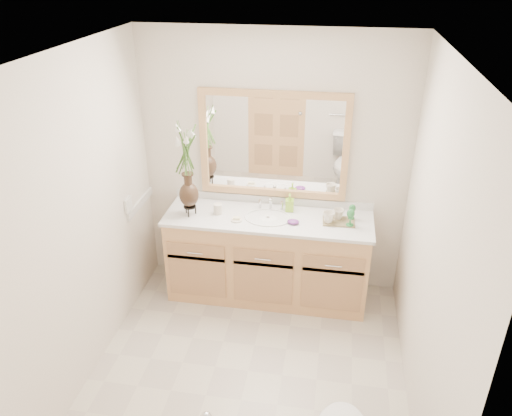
% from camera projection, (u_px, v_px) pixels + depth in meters
% --- Properties ---
extents(floor, '(2.60, 2.60, 0.00)m').
position_uv_depth(floor, '(248.00, 371.00, 3.90)').
color(floor, '#BAAD9E').
rests_on(floor, ground).
extents(ceiling, '(2.40, 2.60, 0.02)m').
position_uv_depth(ceiling, '(245.00, 56.00, 2.80)').
color(ceiling, white).
rests_on(ceiling, wall_back).
extents(wall_back, '(2.40, 0.02, 2.40)m').
position_uv_depth(wall_back, '(273.00, 166.00, 4.49)').
color(wall_back, beige).
rests_on(wall_back, floor).
extents(wall_front, '(2.40, 0.02, 2.40)m').
position_uv_depth(wall_front, '(193.00, 388.00, 2.21)').
color(wall_front, beige).
rests_on(wall_front, floor).
extents(wall_left, '(0.02, 2.60, 2.40)m').
position_uv_depth(wall_left, '(80.00, 225.00, 3.53)').
color(wall_left, beige).
rests_on(wall_left, floor).
extents(wall_right, '(0.02, 2.60, 2.40)m').
position_uv_depth(wall_right, '(432.00, 256.00, 3.17)').
color(wall_right, beige).
rests_on(wall_right, floor).
extents(vanity, '(1.80, 0.55, 0.80)m').
position_uv_depth(vanity, '(268.00, 258.00, 4.60)').
color(vanity, tan).
rests_on(vanity, floor).
extents(counter, '(1.84, 0.57, 0.03)m').
position_uv_depth(counter, '(268.00, 218.00, 4.41)').
color(counter, silver).
rests_on(counter, vanity).
extents(sink, '(0.38, 0.34, 0.23)m').
position_uv_depth(sink, '(268.00, 223.00, 4.42)').
color(sink, white).
rests_on(sink, counter).
extents(mirror, '(1.32, 0.04, 0.97)m').
position_uv_depth(mirror, '(273.00, 145.00, 4.37)').
color(mirror, white).
rests_on(mirror, wall_back).
extents(switch_plate, '(0.02, 0.12, 0.12)m').
position_uv_depth(switch_plate, '(128.00, 204.00, 4.29)').
color(switch_plate, white).
rests_on(switch_plate, wall_left).
extents(door, '(0.80, 0.03, 2.00)m').
position_uv_depth(door, '(136.00, 408.00, 2.36)').
color(door, tan).
rests_on(door, floor).
extents(flower_vase, '(0.20, 0.20, 0.82)m').
position_uv_depth(flower_vase, '(186.00, 156.00, 4.19)').
color(flower_vase, black).
rests_on(flower_vase, counter).
extents(tumbler, '(0.07, 0.07, 0.10)m').
position_uv_depth(tumbler, '(218.00, 209.00, 4.44)').
color(tumbler, beige).
rests_on(tumbler, counter).
extents(soap_dish, '(0.10, 0.10, 0.03)m').
position_uv_depth(soap_dish, '(237.00, 219.00, 4.34)').
color(soap_dish, beige).
rests_on(soap_dish, counter).
extents(soap_bottle, '(0.07, 0.08, 0.15)m').
position_uv_depth(soap_bottle, '(290.00, 203.00, 4.48)').
color(soap_bottle, '#92D031').
rests_on(soap_bottle, counter).
extents(purple_dish, '(0.11, 0.09, 0.04)m').
position_uv_depth(purple_dish, '(293.00, 222.00, 4.29)').
color(purple_dish, '#67287A').
rests_on(purple_dish, counter).
extents(tray, '(0.28, 0.19, 0.01)m').
position_uv_depth(tray, '(339.00, 221.00, 4.32)').
color(tray, brown).
rests_on(tray, counter).
extents(mug_left, '(0.11, 0.10, 0.10)m').
position_uv_depth(mug_left, '(329.00, 217.00, 4.27)').
color(mug_left, beige).
rests_on(mug_left, tray).
extents(mug_right, '(0.13, 0.13, 0.09)m').
position_uv_depth(mug_right, '(338.00, 214.00, 4.33)').
color(mug_right, beige).
rests_on(mug_right, tray).
extents(goblet_front, '(0.07, 0.07, 0.15)m').
position_uv_depth(goblet_front, '(351.00, 214.00, 4.20)').
color(goblet_front, '#267336').
rests_on(goblet_front, tray).
extents(goblet_back, '(0.06, 0.06, 0.14)m').
position_uv_depth(goblet_back, '(352.00, 209.00, 4.31)').
color(goblet_back, '#267336').
rests_on(goblet_back, tray).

